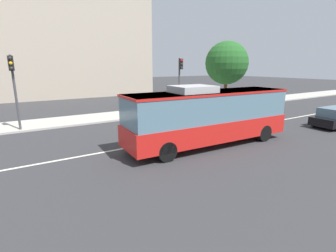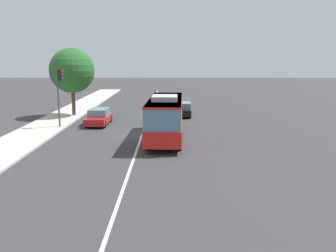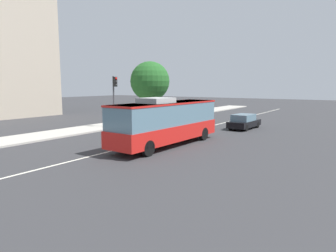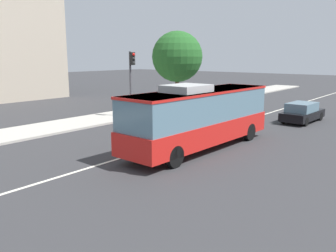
# 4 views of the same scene
# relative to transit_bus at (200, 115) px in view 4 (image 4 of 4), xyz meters

# --- Properties ---
(ground_plane) EXTENTS (160.00, 160.00, 0.00)m
(ground_plane) POSITION_rel_transit_bus_xyz_m (1.63, 1.91, -1.81)
(ground_plane) COLOR #333335
(sidewalk_kerb) EXTENTS (80.00, 3.83, 0.14)m
(sidewalk_kerb) POSITION_rel_transit_bus_xyz_m (1.63, 10.75, -1.74)
(sidewalk_kerb) COLOR #B2ADA3
(sidewalk_kerb) RESTS_ON ground_plane
(lane_centre_line) EXTENTS (76.00, 0.16, 0.01)m
(lane_centre_line) POSITION_rel_transit_bus_xyz_m (1.63, 1.91, -1.80)
(lane_centre_line) COLOR silver
(lane_centre_line) RESTS_ON ground_plane
(transit_bus) EXTENTS (10.08, 2.86, 3.46)m
(transit_bus) POSITION_rel_transit_bus_xyz_m (0.00, 0.00, 0.00)
(transit_bus) COLOR red
(transit_bus) RESTS_ON ground_plane
(sedan_black) EXTENTS (4.57, 1.99, 1.46)m
(sedan_black) POSITION_rel_transit_bus_xyz_m (11.18, -1.68, -1.09)
(sedan_black) COLOR black
(sedan_black) RESTS_ON ground_plane
(sedan_red) EXTENTS (4.53, 1.89, 1.46)m
(sedan_red) POSITION_rel_transit_bus_xyz_m (6.05, 6.23, -1.09)
(sedan_red) COLOR #B21919
(sedan_red) RESTS_ON ground_plane
(traffic_light_near_corner) EXTENTS (0.35, 0.62, 5.20)m
(traffic_light_near_corner) POSITION_rel_transit_bus_xyz_m (4.32, 9.25, 1.75)
(traffic_light_near_corner) COLOR #47474C
(traffic_light_near_corner) RESTS_ON ground_plane
(street_tree_kerbside_left) EXTENTS (4.62, 4.62, 7.10)m
(street_tree_kerbside_left) POSITION_rel_transit_bus_xyz_m (10.80, 9.78, 2.97)
(street_tree_kerbside_left) COLOR #4C3823
(street_tree_kerbside_left) RESTS_ON ground_plane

